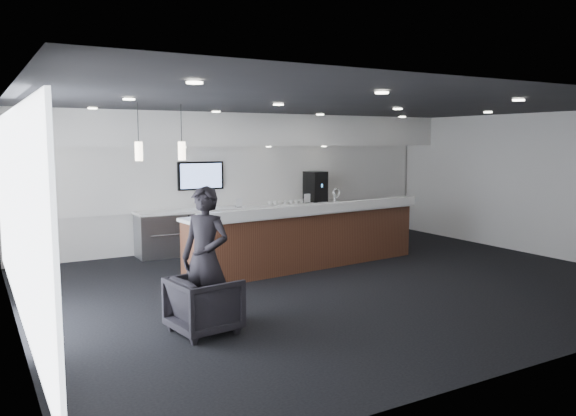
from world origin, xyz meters
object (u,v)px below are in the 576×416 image
coffee_machine (315,187)px  lounge_guest (205,258)px  service_counter (307,237)px  armchair (204,305)px

coffee_machine → lounge_guest: (-4.71, -4.75, -0.39)m
service_counter → armchair: 3.97m
coffee_machine → armchair: (-4.80, -4.92, -0.95)m
service_counter → coffee_machine: (1.73, 2.42, 0.74)m
lounge_guest → coffee_machine: bearing=99.2°
service_counter → armchair: (-3.08, -2.50, -0.21)m
lounge_guest → service_counter: bearing=91.9°
service_counter → armchair: bearing=-146.6°
service_counter → armchair: service_counter is taller
service_counter → coffee_machine: coffee_machine is taller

